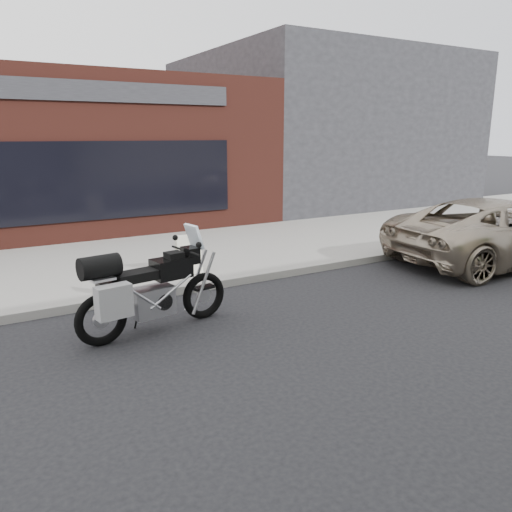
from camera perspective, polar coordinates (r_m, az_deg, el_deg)
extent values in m
plane|color=black|center=(6.27, 10.03, -13.64)|extent=(120.00, 120.00, 0.00)
cube|color=gray|center=(12.11, -11.72, 0.14)|extent=(44.00, 6.00, 0.15)
cube|color=#57241C|center=(18.29, -25.39, 10.53)|extent=(14.00, 10.00, 4.50)
cube|color=black|center=(13.33, -23.09, 7.65)|extent=(10.00, 0.08, 2.00)
cube|color=#26262A|center=(13.32, -24.01, 17.08)|extent=(10.00, 0.08, 0.50)
cube|color=#26262A|center=(22.76, 6.92, 13.99)|extent=(10.00, 10.00, 6.00)
torus|color=black|center=(7.26, -17.27, -6.98)|extent=(0.76, 0.24, 0.75)
torus|color=black|center=(7.98, -5.99, -4.52)|extent=(0.76, 0.24, 0.75)
cube|color=#B7B7BC|center=(7.52, -11.77, -5.08)|extent=(0.66, 0.43, 0.43)
cube|color=black|center=(7.54, -9.66, -1.35)|extent=(0.61, 0.44, 0.29)
cube|color=black|center=(7.30, -13.49, -2.23)|extent=(0.66, 0.41, 0.13)
cube|color=black|center=(7.18, -16.28, -3.44)|extent=(0.37, 0.30, 0.16)
cube|color=black|center=(7.67, -7.52, 0.11)|extent=(0.24, 0.30, 0.25)
cube|color=silver|center=(7.65, -7.09, 2.24)|extent=(0.21, 0.36, 0.38)
cylinder|color=black|center=(7.62, -8.04, 0.60)|extent=(0.16, 0.78, 0.03)
cube|color=#B7B7BC|center=(7.08, -17.36, -2.41)|extent=(0.36, 0.38, 0.03)
cube|color=gray|center=(6.92, -15.94, -5.03)|extent=(0.50, 0.27, 0.45)
cylinder|color=black|center=(7.04, -17.45, -1.18)|extent=(0.58, 0.39, 0.31)
cylinder|color=#B7B7BC|center=(7.52, -15.43, -5.92)|extent=(0.63, 0.19, 0.22)
imported|color=tan|center=(12.56, 26.09, 2.58)|extent=(5.49, 2.92, 1.47)
cube|color=white|center=(10.00, -7.59, 0.16)|extent=(0.50, 0.28, 0.77)
cube|color=white|center=(10.19, -7.92, 0.40)|extent=(0.50, 0.28, 0.77)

